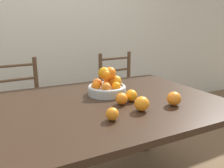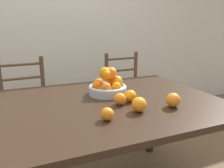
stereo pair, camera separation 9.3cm
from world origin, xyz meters
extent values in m
cube|color=beige|center=(0.00, 1.60, 1.30)|extent=(8.00, 0.06, 2.60)
cube|color=black|center=(0.00, 0.00, 0.74)|extent=(1.61, 1.06, 0.03)
cylinder|color=black|center=(0.72, 0.45, 0.36)|extent=(0.07, 0.07, 0.72)
cylinder|color=#B2B7B2|center=(0.15, 0.13, 0.78)|extent=(0.26, 0.26, 0.05)
torus|color=#B2B7B2|center=(0.15, 0.13, 0.80)|extent=(0.26, 0.26, 0.02)
sphere|color=orange|center=(0.23, 0.15, 0.84)|extent=(0.08, 0.08, 0.08)
sphere|color=orange|center=(0.20, 0.19, 0.83)|extent=(0.08, 0.08, 0.08)
sphere|color=orange|center=(0.11, 0.20, 0.82)|extent=(0.07, 0.07, 0.07)
sphere|color=orange|center=(0.07, 0.14, 0.82)|extent=(0.06, 0.06, 0.06)
sphere|color=orange|center=(0.11, 0.07, 0.82)|extent=(0.07, 0.07, 0.07)
sphere|color=orange|center=(0.19, 0.07, 0.82)|extent=(0.06, 0.06, 0.06)
sphere|color=orange|center=(0.18, 0.14, 0.90)|extent=(0.08, 0.08, 0.08)
sphere|color=orange|center=(0.14, 0.15, 0.90)|extent=(0.08, 0.08, 0.08)
sphere|color=orange|center=(0.14, 0.12, 0.89)|extent=(0.07, 0.07, 0.07)
sphere|color=orange|center=(0.22, -0.07, 0.79)|extent=(0.07, 0.07, 0.07)
sphere|color=orange|center=(0.19, -0.23, 0.79)|extent=(0.08, 0.08, 0.08)
sphere|color=orange|center=(0.41, -0.24, 0.80)|extent=(0.08, 0.08, 0.08)
sphere|color=orange|center=(0.14, -0.09, 0.79)|extent=(0.07, 0.07, 0.07)
sphere|color=orange|center=(-0.01, -0.27, 0.79)|extent=(0.07, 0.07, 0.07)
cylinder|color=#513823|center=(-0.55, 0.63, 0.22)|extent=(0.04, 0.04, 0.45)
cylinder|color=#513823|center=(-0.17, 0.66, 0.22)|extent=(0.04, 0.04, 0.45)
cylinder|color=#513823|center=(-0.58, 0.99, 0.46)|extent=(0.04, 0.04, 0.93)
cylinder|color=#513823|center=(-0.20, 1.02, 0.46)|extent=(0.04, 0.04, 0.93)
cube|color=#513823|center=(-0.38, 0.82, 0.47)|extent=(0.45, 0.43, 0.04)
cylinder|color=#513823|center=(-0.39, 1.00, 0.59)|extent=(0.38, 0.05, 0.02)
cylinder|color=#513823|center=(-0.39, 1.00, 0.73)|extent=(0.38, 0.05, 0.02)
cylinder|color=#513823|center=(-0.39, 1.00, 0.86)|extent=(0.38, 0.05, 0.02)
cylinder|color=#513823|center=(0.50, 0.63, 0.22)|extent=(0.04, 0.04, 0.45)
cylinder|color=#513823|center=(0.88, 0.66, 0.22)|extent=(0.04, 0.04, 0.45)
cylinder|color=#513823|center=(0.47, 0.99, 0.46)|extent=(0.04, 0.04, 0.93)
cylinder|color=#513823|center=(0.85, 1.02, 0.46)|extent=(0.04, 0.04, 0.93)
cube|color=#513823|center=(0.68, 0.82, 0.47)|extent=(0.45, 0.43, 0.04)
cylinder|color=#513823|center=(0.66, 1.00, 0.59)|extent=(0.38, 0.05, 0.02)
cylinder|color=#513823|center=(0.66, 1.00, 0.73)|extent=(0.38, 0.05, 0.02)
cylinder|color=#513823|center=(0.66, 1.00, 0.86)|extent=(0.38, 0.05, 0.02)
camera|label=1|loc=(-0.46, -1.17, 1.20)|focal=35.00mm
camera|label=2|loc=(-0.38, -1.21, 1.20)|focal=35.00mm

